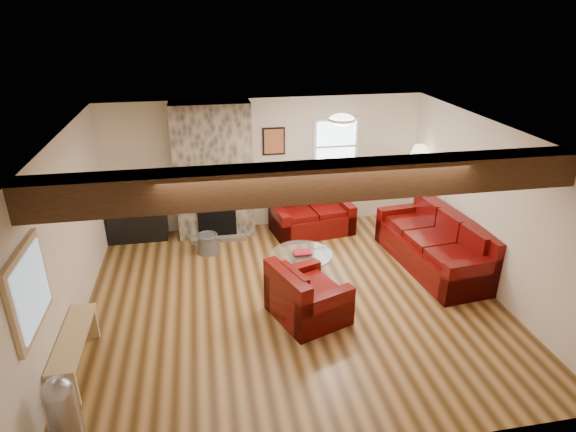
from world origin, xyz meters
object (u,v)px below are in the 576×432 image
object	(u,v)px
sofa_three	(434,242)
television	(135,202)
tv_cabinet	(138,226)
armchair_red	(308,291)
coffee_table	(302,267)
floor_lamp	(419,158)
loveseat	(312,213)

from	to	relation	value
sofa_three	television	distance (m)	5.31
sofa_three	tv_cabinet	world-z (taller)	sofa_three
sofa_three	armchair_red	world-z (taller)	sofa_three
coffee_table	floor_lamp	distance (m)	3.23
television	coffee_table	bearing A→B (deg)	-36.51
armchair_red	coffee_table	bearing A→B (deg)	-27.23
loveseat	television	distance (m)	3.28
television	sofa_three	bearing A→B (deg)	-21.45
floor_lamp	tv_cabinet	bearing A→B (deg)	175.49
loveseat	coffee_table	size ratio (longest dim) A/B	1.55
sofa_three	armchair_red	xyz separation A→B (m)	(-2.36, -1.03, -0.04)
loveseat	television	bearing A→B (deg)	165.95
sofa_three	tv_cabinet	size ratio (longest dim) A/B	2.19
loveseat	television	world-z (taller)	television
tv_cabinet	floor_lamp	xyz separation A→B (m)	(5.25, -0.41, 1.15)
coffee_table	television	xyz separation A→B (m)	(-2.69, 1.99, 0.52)
armchair_red	tv_cabinet	world-z (taller)	armchair_red
sofa_three	loveseat	world-z (taller)	sofa_three
sofa_three	floor_lamp	bearing A→B (deg)	162.29
tv_cabinet	sofa_three	bearing A→B (deg)	-21.45
loveseat	floor_lamp	xyz separation A→B (m)	(2.01, -0.11, 1.02)
sofa_three	loveseat	xyz separation A→B (m)	(-1.69, 1.64, -0.05)
coffee_table	television	world-z (taller)	television
armchair_red	floor_lamp	bearing A→B (deg)	-66.78
television	floor_lamp	bearing A→B (deg)	-4.51
television	floor_lamp	world-z (taller)	floor_lamp
tv_cabinet	coffee_table	bearing A→B (deg)	-36.51
tv_cabinet	television	xyz separation A→B (m)	(0.00, 0.00, 0.49)
loveseat	coffee_table	xyz separation A→B (m)	(-0.55, -1.69, -0.16)
armchair_red	television	world-z (taller)	television
tv_cabinet	floor_lamp	bearing A→B (deg)	-4.51
coffee_table	television	distance (m)	3.39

